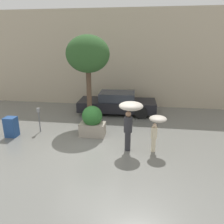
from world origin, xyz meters
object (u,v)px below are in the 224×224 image
at_px(person_child, 157,125).
at_px(street_tree, 88,55).
at_px(planter_box, 92,121).
at_px(person_adult, 130,114).
at_px(parked_car_near, 117,103).
at_px(newspaper_box, 11,127).
at_px(parking_meter, 39,115).

distance_m(person_child, street_tree, 4.87).
relative_size(planter_box, street_tree, 0.32).
relative_size(person_adult, parked_car_near, 0.42).
height_order(street_tree, newspaper_box, street_tree).
relative_size(person_child, newspaper_box, 1.61).
distance_m(street_tree, parking_meter, 3.66).
distance_m(planter_box, newspaper_box, 3.63).
height_order(parked_car_near, parking_meter, parked_car_near).
bearing_deg(person_child, person_adult, 167.17).
height_order(parked_car_near, street_tree, street_tree).
bearing_deg(person_adult, parked_car_near, 50.18).
relative_size(street_tree, newspaper_box, 4.90).
distance_m(planter_box, person_child, 2.99).
xyz_separation_m(person_adult, parking_meter, (-4.30, 1.17, -0.65)).
height_order(planter_box, newspaper_box, planter_box).
bearing_deg(person_child, parked_car_near, 103.12).
height_order(planter_box, person_child, person_child).
bearing_deg(newspaper_box, parking_meter, 34.56).
relative_size(planter_box, person_adult, 0.72).
relative_size(parking_meter, newspaper_box, 1.30).
distance_m(planter_box, parked_car_near, 3.51).
bearing_deg(planter_box, street_tree, 107.86).
relative_size(parked_car_near, parking_meter, 3.90).
bearing_deg(newspaper_box, person_child, -4.63).
distance_m(planter_box, person_adult, 2.20).
bearing_deg(parking_meter, street_tree, 36.98).
relative_size(person_child, street_tree, 0.33).
bearing_deg(planter_box, newspaper_box, -170.21).
relative_size(person_adult, person_child, 1.33).
bearing_deg(street_tree, newspaper_box, -143.80).
xyz_separation_m(parked_car_near, parking_meter, (-3.25, -3.36, 0.25)).
distance_m(person_adult, newspaper_box, 5.43).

